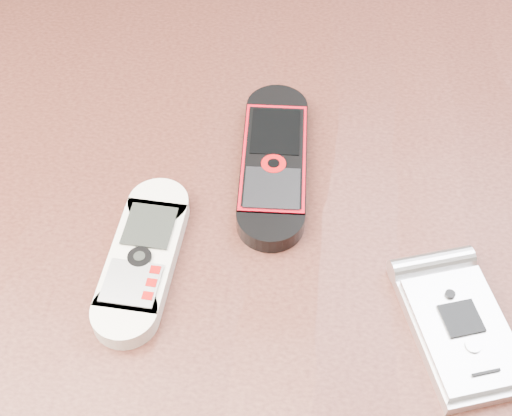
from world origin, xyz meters
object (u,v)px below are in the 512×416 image
Objects in this scene: table at (250,290)px; nokia_black_red at (274,161)px; nokia_white at (143,257)px; motorola_razr at (461,328)px.

nokia_black_red is (0.01, 0.05, 0.11)m from table.
table is 7.14× the size of nokia_black_red.
nokia_black_red is at bearing 53.12° from nokia_white.
table is 0.21m from motorola_razr.
motorola_razr reaches higher than nokia_white.
table is 8.52× the size of nokia_white.
nokia_black_red is 0.19m from motorola_razr.
nokia_white is 0.84× the size of nokia_black_red.
nokia_white is (-0.07, -0.05, 0.11)m from table.
table is 10.31× the size of motorola_razr.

